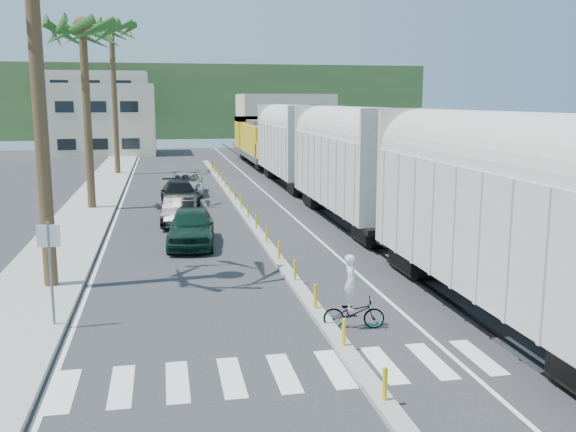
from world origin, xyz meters
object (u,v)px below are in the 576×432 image
object	(u,v)px
car_lead	(191,227)
street_sign	(50,259)
car_second	(180,210)
cyclist	(353,305)

from	to	relation	value
car_lead	street_sign	bearing A→B (deg)	-108.38
car_lead	car_second	xyz separation A→B (m)	(-0.34, 5.01, -0.10)
car_second	cyclist	xyz separation A→B (m)	(4.20, -16.15, -0.08)
street_sign	car_second	size ratio (longest dim) A/B	0.66
street_sign	cyclist	size ratio (longest dim) A/B	1.45
car_second	cyclist	size ratio (longest dim) A/B	2.19
street_sign	car_second	distance (m)	15.22
street_sign	car_lead	xyz separation A→B (m)	(4.14, 9.68, -1.15)
car_lead	cyclist	xyz separation A→B (m)	(3.86, -11.14, -0.17)
street_sign	cyclist	xyz separation A→B (m)	(8.00, -1.46, -1.32)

